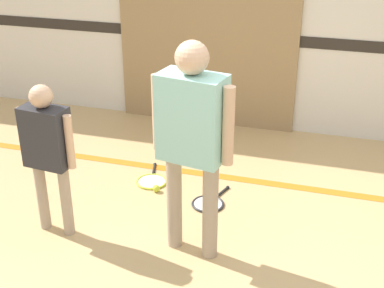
{
  "coord_description": "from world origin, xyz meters",
  "views": [
    {
      "loc": [
        0.71,
        -3.06,
        2.48
      ],
      "look_at": [
        -0.24,
        0.12,
        0.89
      ],
      "focal_mm": 50.0,
      "sensor_mm": 36.0,
      "label": 1
    }
  ],
  "objects_px": {
    "person_instructor": "(192,129)",
    "tennis_ball_by_spare_racket": "(156,188)",
    "person_student_left": "(47,145)",
    "racket_second_spare": "(209,203)",
    "racket_spare_on_floor": "(152,181)"
  },
  "relations": [
    {
      "from": "person_instructor",
      "to": "tennis_ball_by_spare_racket",
      "type": "relative_size",
      "value": 24.46
    },
    {
      "from": "person_instructor",
      "to": "person_student_left",
      "type": "xyz_separation_m",
      "value": [
        -1.11,
        -0.06,
        -0.24
      ]
    },
    {
      "from": "person_instructor",
      "to": "racket_second_spare",
      "type": "height_order",
      "value": "person_instructor"
    },
    {
      "from": "person_instructor",
      "to": "racket_spare_on_floor",
      "type": "bearing_deg",
      "value": 136.7
    },
    {
      "from": "person_student_left",
      "to": "racket_second_spare",
      "type": "relative_size",
      "value": 2.37
    },
    {
      "from": "person_instructor",
      "to": "person_student_left",
      "type": "relative_size",
      "value": 1.31
    },
    {
      "from": "racket_second_spare",
      "to": "tennis_ball_by_spare_racket",
      "type": "xyz_separation_m",
      "value": [
        -0.51,
        0.07,
        0.02
      ]
    },
    {
      "from": "person_student_left",
      "to": "racket_spare_on_floor",
      "type": "bearing_deg",
      "value": 70.19
    },
    {
      "from": "racket_spare_on_floor",
      "to": "person_student_left",
      "type": "bearing_deg",
      "value": 139.68
    },
    {
      "from": "person_instructor",
      "to": "racket_spare_on_floor",
      "type": "relative_size",
      "value": 3.07
    },
    {
      "from": "person_instructor",
      "to": "racket_second_spare",
      "type": "xyz_separation_m",
      "value": [
        -0.04,
        0.66,
        -0.99
      ]
    },
    {
      "from": "racket_spare_on_floor",
      "to": "racket_second_spare",
      "type": "relative_size",
      "value": 1.01
    },
    {
      "from": "racket_second_spare",
      "to": "person_instructor",
      "type": "bearing_deg",
      "value": -159.01
    },
    {
      "from": "person_instructor",
      "to": "tennis_ball_by_spare_racket",
      "type": "height_order",
      "value": "person_instructor"
    },
    {
      "from": "person_student_left",
      "to": "tennis_ball_by_spare_racket",
      "type": "bearing_deg",
      "value": 60.5
    }
  ]
}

